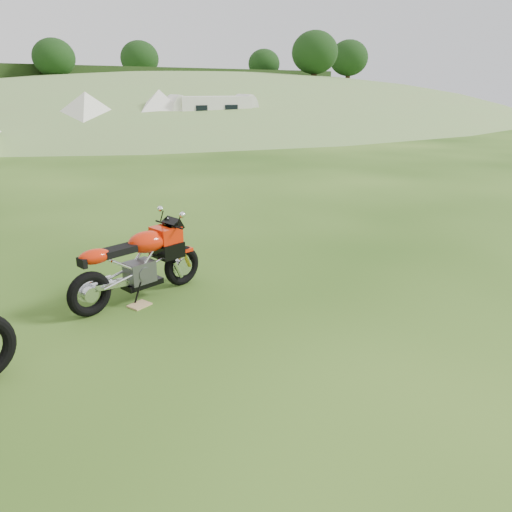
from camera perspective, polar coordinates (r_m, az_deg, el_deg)
ground at (r=5.67m, az=1.40°, el=-9.17°), size 120.00×120.00×0.00m
hillside at (r=51.67m, az=-6.63°, el=15.78°), size 80.00×64.00×8.00m
hedgerow at (r=51.67m, az=-6.63°, el=15.78°), size 36.00×1.20×8.60m
sport_motorcycle at (r=6.60m, az=-13.41°, el=-0.27°), size 1.92×0.72×1.12m
plywood_board at (r=6.58m, az=-13.17°, el=-5.48°), size 0.30×0.27×0.02m
tent_mid at (r=26.46m, az=-18.72°, el=14.84°), size 3.65×3.65×2.50m
tent_right at (r=26.79m, az=-10.88°, el=15.57°), size 3.84×3.84×2.56m
caravan at (r=27.45m, az=-5.05°, el=15.52°), size 5.08×3.14×2.21m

